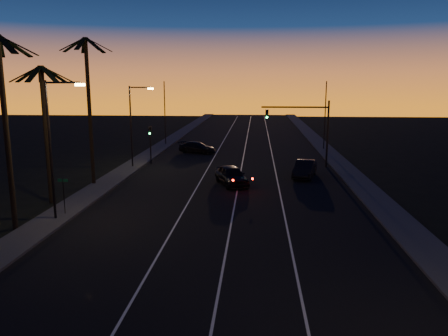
# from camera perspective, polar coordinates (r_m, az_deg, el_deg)

# --- Properties ---
(road) EXTENTS (20.00, 170.00, 0.01)m
(road) POSITION_cam_1_polar(r_m,az_deg,el_deg) (37.56, 1.06, -2.51)
(road) COLOR black
(road) RESTS_ON ground
(sidewalk_left) EXTENTS (2.40, 170.00, 0.16)m
(sidewalk_left) POSITION_cam_1_polar(r_m,az_deg,el_deg) (39.75, -15.28, -2.03)
(sidewalk_left) COLOR #3B3B38
(sidewalk_left) RESTS_ON ground
(sidewalk_right) EXTENTS (2.40, 170.00, 0.16)m
(sidewalk_right) POSITION_cam_1_polar(r_m,az_deg,el_deg) (38.59, 17.92, -2.57)
(sidewalk_right) COLOR #3B3B38
(sidewalk_right) RESTS_ON ground
(lane_stripe_left) EXTENTS (0.12, 160.00, 0.01)m
(lane_stripe_left) POSITION_cam_1_polar(r_m,az_deg,el_deg) (37.84, -3.48, -2.40)
(lane_stripe_left) COLOR silver
(lane_stripe_left) RESTS_ON road
(lane_stripe_mid) EXTENTS (0.12, 160.00, 0.01)m
(lane_stripe_mid) POSITION_cam_1_polar(r_m,az_deg,el_deg) (37.53, 1.83, -2.50)
(lane_stripe_mid) COLOR silver
(lane_stripe_mid) RESTS_ON road
(lane_stripe_right) EXTENTS (0.12, 160.00, 0.01)m
(lane_stripe_right) POSITION_cam_1_polar(r_m,az_deg,el_deg) (37.55, 7.17, -2.58)
(lane_stripe_right) COLOR silver
(lane_stripe_right) RESTS_ON road
(palm_near) EXTENTS (4.25, 4.16, 11.53)m
(palm_near) POSITION_cam_1_polar(r_m,az_deg,el_deg) (28.54, -26.74, 6.35)
(palm_near) COLOR black
(palm_near) RESTS_ON ground
(palm_mid) EXTENTS (4.25, 4.16, 10.03)m
(palm_mid) POSITION_cam_1_polar(r_m,az_deg,el_deg) (34.14, -22.35, 5.92)
(palm_mid) COLOR black
(palm_mid) RESTS_ON ground
(palm_far) EXTENTS (4.25, 4.16, 12.53)m
(palm_far) POSITION_cam_1_polar(r_m,az_deg,el_deg) (39.14, -17.25, 8.81)
(palm_far) COLOR black
(palm_far) RESTS_ON ground
(streetlight_left_near) EXTENTS (2.55, 0.26, 9.00)m
(streetlight_left_near) POSITION_cam_1_polar(r_m,az_deg,el_deg) (29.56, -21.31, 3.49)
(streetlight_left_near) COLOR black
(streetlight_left_near) RESTS_ON ground
(streetlight_left_far) EXTENTS (2.55, 0.26, 8.50)m
(streetlight_left_far) POSITION_cam_1_polar(r_m,az_deg,el_deg) (46.38, -11.72, 6.21)
(streetlight_left_far) COLOR black
(streetlight_left_far) RESTS_ON ground
(street_sign) EXTENTS (0.70, 0.06, 2.60)m
(street_sign) POSITION_cam_1_polar(r_m,az_deg,el_deg) (31.14, -20.21, -2.95)
(street_sign) COLOR black
(street_sign) RESTS_ON ground
(signal_mast) EXTENTS (7.10, 0.41, 7.00)m
(signal_mast) POSITION_cam_1_polar(r_m,az_deg,el_deg) (46.89, 10.57, 5.96)
(signal_mast) COLOR black
(signal_mast) RESTS_ON ground
(signal_post) EXTENTS (0.28, 0.37, 4.20)m
(signal_post) POSITION_cam_1_polar(r_m,az_deg,el_deg) (48.21, -9.61, 3.87)
(signal_post) COLOR black
(signal_post) RESTS_ON ground
(far_pole_left) EXTENTS (0.14, 0.14, 9.00)m
(far_pole_left) POSITION_cam_1_polar(r_m,az_deg,el_deg) (62.96, -7.73, 7.07)
(far_pole_left) COLOR black
(far_pole_left) RESTS_ON ground
(far_pole_right) EXTENTS (0.14, 0.14, 9.00)m
(far_pole_right) POSITION_cam_1_polar(r_m,az_deg,el_deg) (59.29, 13.06, 6.64)
(far_pole_right) COLOR black
(far_pole_right) RESTS_ON ground
(lead_car) EXTENTS (3.76, 5.78, 1.68)m
(lead_car) POSITION_cam_1_polar(r_m,az_deg,el_deg) (38.18, 1.00, -0.98)
(lead_car) COLOR black
(lead_car) RESTS_ON road
(right_car) EXTENTS (2.83, 5.11, 1.59)m
(right_car) POSITION_cam_1_polar(r_m,az_deg,el_deg) (41.97, 10.50, -0.11)
(right_car) COLOR black
(right_car) RESTS_ON road
(cross_car) EXTENTS (5.25, 3.65, 1.41)m
(cross_car) POSITION_cam_1_polar(r_m,az_deg,el_deg) (55.56, -3.51, 2.69)
(cross_car) COLOR black
(cross_car) RESTS_ON road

